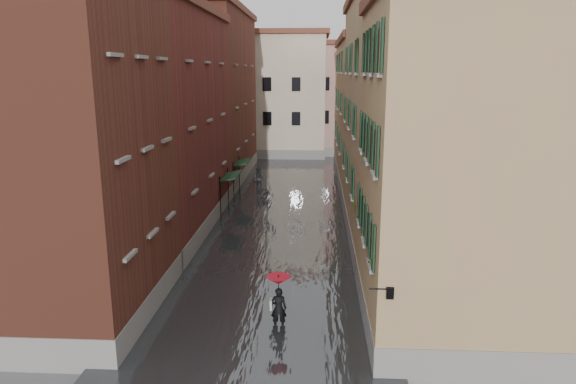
# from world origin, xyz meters

# --- Properties ---
(ground) EXTENTS (120.00, 120.00, 0.00)m
(ground) POSITION_xyz_m (0.00, 0.00, 0.00)
(ground) COLOR #5D5C5F
(ground) RESTS_ON ground
(floodwater) EXTENTS (10.00, 60.00, 0.20)m
(floodwater) POSITION_xyz_m (0.00, 13.00, 0.10)
(floodwater) COLOR #3E4145
(floodwater) RESTS_ON ground
(building_left_near) EXTENTS (6.00, 8.00, 13.00)m
(building_left_near) POSITION_xyz_m (-7.00, -2.00, 6.50)
(building_left_near) COLOR brown
(building_left_near) RESTS_ON ground
(building_left_mid) EXTENTS (6.00, 14.00, 12.50)m
(building_left_mid) POSITION_xyz_m (-7.00, 9.00, 6.25)
(building_left_mid) COLOR maroon
(building_left_mid) RESTS_ON ground
(building_left_far) EXTENTS (6.00, 16.00, 14.00)m
(building_left_far) POSITION_xyz_m (-7.00, 24.00, 7.00)
(building_left_far) COLOR brown
(building_left_far) RESTS_ON ground
(building_right_near) EXTENTS (6.00, 8.00, 11.50)m
(building_right_near) POSITION_xyz_m (7.00, -2.00, 5.75)
(building_right_near) COLOR #A87B57
(building_right_near) RESTS_ON ground
(building_right_mid) EXTENTS (6.00, 14.00, 13.00)m
(building_right_mid) POSITION_xyz_m (7.00, 9.00, 6.50)
(building_right_mid) COLOR tan
(building_right_mid) RESTS_ON ground
(building_right_far) EXTENTS (6.00, 16.00, 11.50)m
(building_right_far) POSITION_xyz_m (7.00, 24.00, 5.75)
(building_right_far) COLOR #A87B57
(building_right_far) RESTS_ON ground
(building_end_cream) EXTENTS (12.00, 9.00, 13.00)m
(building_end_cream) POSITION_xyz_m (-3.00, 38.00, 6.50)
(building_end_cream) COLOR beige
(building_end_cream) RESTS_ON ground
(building_end_pink) EXTENTS (10.00, 9.00, 12.00)m
(building_end_pink) POSITION_xyz_m (6.00, 40.00, 6.00)
(building_end_pink) COLOR tan
(building_end_pink) RESTS_ON ground
(awning_near) EXTENTS (1.09, 3.06, 2.80)m
(awning_near) POSITION_xyz_m (-3.49, 13.00, 2.47)
(awning_near) COLOR black
(awning_near) RESTS_ON ground
(awning_far) EXTENTS (1.09, 2.93, 2.80)m
(awning_far) POSITION_xyz_m (-3.49, 18.24, 2.47)
(awning_far) COLOR black
(awning_far) RESTS_ON ground
(wall_lantern) EXTENTS (0.71, 0.22, 0.35)m
(wall_lantern) POSITION_xyz_m (4.33, -6.00, 3.01)
(wall_lantern) COLOR black
(wall_lantern) RESTS_ON ground
(window_planters) EXTENTS (0.59, 8.36, 0.84)m
(window_planters) POSITION_xyz_m (4.12, -0.24, 3.51)
(window_planters) COLOR #9E5D33
(window_planters) RESTS_ON ground
(pedestrian_main) EXTENTS (0.90, 0.90, 2.06)m
(pedestrian_main) POSITION_xyz_m (0.84, -2.76, 1.23)
(pedestrian_main) COLOR black
(pedestrian_main) RESTS_ON ground
(pedestrian_far) EXTENTS (1.10, 1.00, 1.85)m
(pedestrian_far) POSITION_xyz_m (-2.43, 19.89, 0.92)
(pedestrian_far) COLOR #232326
(pedestrian_far) RESTS_ON ground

